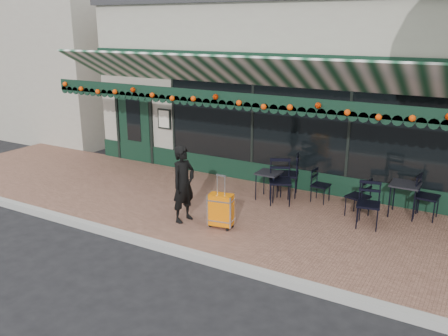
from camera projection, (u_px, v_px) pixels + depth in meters
The scene contains 15 objects.
ground at pixel (201, 259), 8.40m from camera, with size 80.00×80.00×0.00m, color black.
sidewalk at pixel (252, 217), 10.04m from camera, with size 18.00×4.00×0.15m, color brown.
curb at pixel (198, 257), 8.32m from camera, with size 18.00×0.16×0.15m, color #9E9E99.
restaurant_building at pixel (340, 84), 14.24m from camera, with size 12.00×9.60×4.50m.
neighbor_building_left at pixel (48, 63), 20.56m from camera, with size 12.00×8.00×4.80m, color #A5A191.
woman at pixel (183, 184), 9.45m from camera, with size 0.57×0.37×1.56m, color black.
suitcase at pixel (221, 210), 9.24m from camera, with size 0.51×0.34×1.07m.
cafe_table_a at pixel (405, 187), 9.74m from camera, with size 0.57×0.57×0.71m.
cafe_table_b at pixel (269, 175), 10.72m from camera, with size 0.52×0.52×0.64m.
chair_a_left at pixel (358, 197), 9.78m from camera, with size 0.42×0.42×0.84m, color black, non-canonical shape.
chair_a_right at pixel (427, 197), 9.66m from camera, with size 0.46×0.46×0.91m, color black, non-canonical shape.
chair_a_front at pixel (368, 205), 9.24m from camera, with size 0.46×0.46×0.91m, color black, non-canonical shape.
chair_b_left at pixel (287, 175), 10.97m from camera, with size 0.50×0.50×1.01m, color black, non-canonical shape.
chair_b_right at pixel (321, 186), 10.60m from camera, with size 0.38×0.38×0.76m, color black, non-canonical shape.
chair_b_front at pixel (280, 182), 10.47m from camera, with size 0.50×0.50×1.00m, color black, non-canonical shape.
Camera 1 is at (4.14, -6.36, 3.98)m, focal length 38.00 mm.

